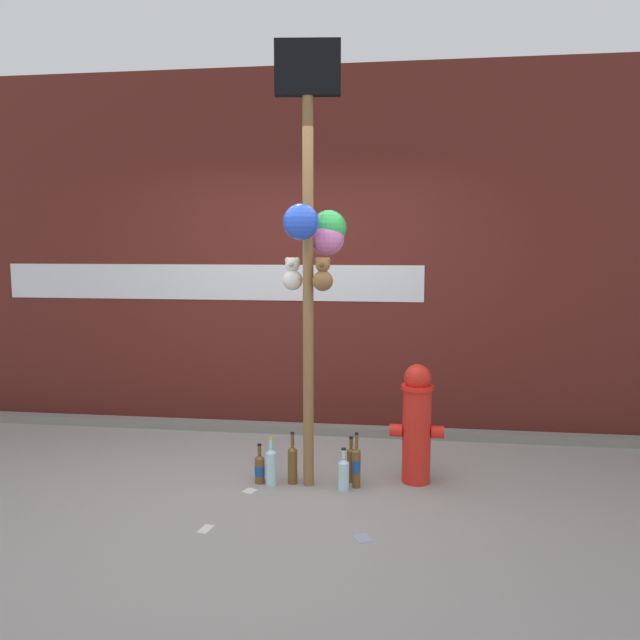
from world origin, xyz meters
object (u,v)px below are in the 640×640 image
Objects in this scene: bottle_5 at (260,468)px; fire_hydrant at (417,423)px; bottle_1 at (293,464)px; bottle_2 at (344,473)px; bottle_3 at (271,466)px; bottle_4 at (351,463)px; memorial_post at (314,219)px; bottle_0 at (356,466)px.

fire_hydrant is at bearing 8.86° from bottle_5.
bottle_1 is 1.26× the size of bottle_2.
fire_hydrant is 2.99× the size of bottle_5.
fire_hydrant reaches higher than bottle_3.
bottle_1 reaches higher than bottle_4.
memorial_post is 3.53× the size of fire_hydrant.
fire_hydrant is at bearing 11.96° from memorial_post.
bottle_0 reaches higher than bottle_1.
bottle_4 is at bearing 76.23° from bottle_2.
bottle_0 is at bearing 3.31° from bottle_3.
bottle_4 is at bearing 11.91° from bottle_1.
bottle_5 is at bearing -170.29° from bottle_4.
memorial_post is at bearing 162.66° from bottle_2.
bottle_3 is (-0.52, 0.02, 0.02)m from bottle_2.
bottle_4 is at bearing 19.49° from memorial_post.
bottle_3 is 0.58m from bottle_4.
bottle_1 is at bearing -168.09° from bottle_4.
bottle_4 reaches higher than bottle_5.
memorial_post reaches higher than bottle_2.
memorial_post reaches higher than fire_hydrant.
bottle_1 is (-0.16, 0.00, -1.74)m from memorial_post.
memorial_post is 1.82m from bottle_5.
memorial_post reaches higher than bottle_4.
bottle_3 is 1.20× the size of bottle_5.
fire_hydrant is at bearing 7.67° from bottle_4.
bottle_2 is at bearing -4.25° from bottle_5.
bottle_2 is (-0.09, -0.06, -0.03)m from bottle_0.
memorial_post is 9.11× the size of bottle_4.
bottle_1 is 1.31× the size of bottle_5.
bottle_2 is 0.61m from bottle_5.
bottle_3 reaches higher than bottle_2.
bottle_0 is at bearing 32.78° from bottle_2.
fire_hydrant is 2.28× the size of bottle_1.
bottle_5 is (-1.12, -0.17, -0.33)m from fire_hydrant.
bottle_3 is at bearing -176.69° from bottle_0.
bottle_3 is at bearing -166.28° from bottle_4.
bottle_2 is (0.22, -0.07, -1.76)m from memorial_post.
bottle_0 is 0.11m from bottle_4.
bottle_0 is 0.61m from bottle_3.
bottle_5 is (-0.24, -0.02, -0.04)m from bottle_1.
bottle_4 is at bearing -172.33° from fire_hydrant.
bottle_3 is (-0.61, -0.04, -0.01)m from bottle_0.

